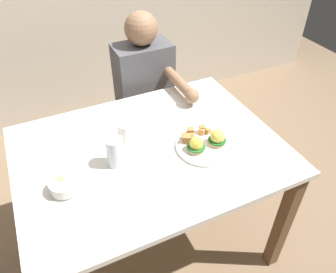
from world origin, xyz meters
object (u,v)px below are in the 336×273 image
object	(u,v)px
dining_table	(150,165)
fruit_bowl	(65,185)
coffee_mug	(126,131)
eggs_benedict_plate	(205,143)
diner_person	(147,91)
water_glass_near	(115,154)
fork	(135,109)

from	to	relation	value
dining_table	fruit_bowl	bearing A→B (deg)	-167.63
fruit_bowl	coffee_mug	xyz separation A→B (m)	(0.33, 0.20, 0.02)
eggs_benedict_plate	fruit_bowl	bearing A→B (deg)	178.93
eggs_benedict_plate	diner_person	bearing A→B (deg)	90.59
dining_table	water_glass_near	xyz separation A→B (m)	(-0.17, -0.03, 0.17)
fruit_bowl	coffee_mug	distance (m)	0.38
coffee_mug	fork	bearing A→B (deg)	60.77
dining_table	diner_person	distance (m)	0.64
dining_table	eggs_benedict_plate	size ratio (longest dim) A/B	4.44
water_glass_near	diner_person	distance (m)	0.76
coffee_mug	water_glass_near	world-z (taller)	water_glass_near
fruit_bowl	diner_person	distance (m)	0.94
eggs_benedict_plate	fork	distance (m)	0.46
dining_table	fork	distance (m)	0.35
fruit_bowl	fork	bearing A→B (deg)	42.51
dining_table	coffee_mug	size ratio (longest dim) A/B	10.79
coffee_mug	water_glass_near	distance (m)	0.17
fruit_bowl	fork	distance (m)	0.61
eggs_benedict_plate	water_glass_near	world-z (taller)	water_glass_near
diner_person	fork	bearing A→B (deg)	-122.56
fork	coffee_mug	bearing A→B (deg)	-119.23
eggs_benedict_plate	fork	bearing A→B (deg)	113.35
coffee_mug	diner_person	world-z (taller)	diner_person
dining_table	fruit_bowl	distance (m)	0.43
fruit_bowl	water_glass_near	world-z (taller)	water_glass_near
eggs_benedict_plate	coffee_mug	world-z (taller)	coffee_mug
fork	diner_person	bearing A→B (deg)	57.44
dining_table	fork	xyz separation A→B (m)	(0.05, 0.33, 0.11)
water_glass_near	diner_person	bearing A→B (deg)	57.89
dining_table	diner_person	size ratio (longest dim) A/B	1.05
diner_person	water_glass_near	bearing A→B (deg)	-122.11
dining_table	coffee_mug	bearing A→B (deg)	123.05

